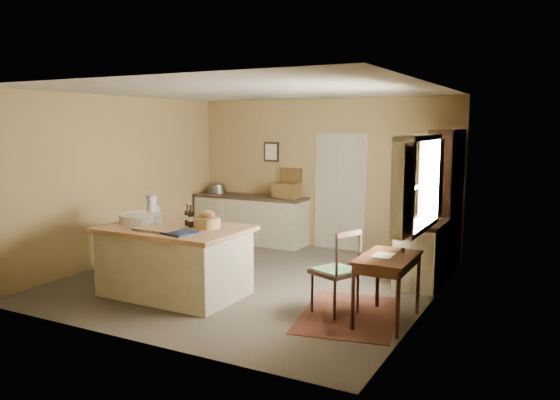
% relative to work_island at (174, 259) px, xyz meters
% --- Properties ---
extents(ground, '(5.00, 5.00, 0.00)m').
position_rel_work_island_xyz_m(ground, '(0.58, 1.05, -0.48)').
color(ground, brown).
rests_on(ground, ground).
extents(wall_back, '(5.00, 0.10, 2.70)m').
position_rel_work_island_xyz_m(wall_back, '(0.58, 3.55, 0.87)').
color(wall_back, olive).
rests_on(wall_back, ground).
extents(wall_front, '(5.00, 0.10, 2.70)m').
position_rel_work_island_xyz_m(wall_front, '(0.58, -1.45, 0.87)').
color(wall_front, olive).
rests_on(wall_front, ground).
extents(wall_left, '(0.10, 5.00, 2.70)m').
position_rel_work_island_xyz_m(wall_left, '(-1.92, 1.05, 0.87)').
color(wall_left, olive).
rests_on(wall_left, ground).
extents(wall_right, '(0.10, 5.00, 2.70)m').
position_rel_work_island_xyz_m(wall_right, '(3.08, 1.05, 0.87)').
color(wall_right, olive).
rests_on(wall_right, ground).
extents(ceiling, '(5.00, 5.00, 0.00)m').
position_rel_work_island_xyz_m(ceiling, '(0.58, 1.05, 2.22)').
color(ceiling, silver).
rests_on(ceiling, wall_back).
extents(door, '(0.97, 0.06, 2.11)m').
position_rel_work_island_xyz_m(door, '(0.93, 3.52, 0.57)').
color(door, '#A4A38B').
rests_on(door, ground).
extents(framed_prints, '(2.82, 0.02, 0.38)m').
position_rel_work_island_xyz_m(framed_prints, '(0.78, 3.53, 1.24)').
color(framed_prints, black).
rests_on(framed_prints, ground).
extents(window, '(0.25, 1.99, 1.12)m').
position_rel_work_island_xyz_m(window, '(3.00, 0.85, 1.07)').
color(window, beige).
rests_on(window, ground).
extents(work_island, '(1.89, 1.23, 1.20)m').
position_rel_work_island_xyz_m(work_island, '(0.00, 0.00, 0.00)').
color(work_island, beige).
rests_on(work_island, ground).
extents(sideboard, '(2.22, 0.63, 1.18)m').
position_rel_work_island_xyz_m(sideboard, '(-0.76, 3.25, -0.00)').
color(sideboard, beige).
rests_on(sideboard, ground).
extents(rug, '(1.39, 1.78, 0.01)m').
position_rel_work_island_xyz_m(rug, '(2.33, 0.33, -0.48)').
color(rug, '#482013').
rests_on(rug, ground).
extents(writing_desk, '(0.58, 0.94, 0.82)m').
position_rel_work_island_xyz_m(writing_desk, '(2.78, 0.33, 0.19)').
color(writing_desk, '#351A0E').
rests_on(writing_desk, ground).
extents(desk_chair, '(0.61, 0.61, 1.01)m').
position_rel_work_island_xyz_m(desk_chair, '(2.15, 0.32, 0.02)').
color(desk_chair, '#321D14').
rests_on(desk_chair, ground).
extents(right_cabinet, '(0.59, 1.06, 0.99)m').
position_rel_work_island_xyz_m(right_cabinet, '(2.78, 1.98, -0.02)').
color(right_cabinet, beige).
rests_on(right_cabinet, ground).
extents(shelving_unit, '(0.37, 0.97, 2.16)m').
position_rel_work_island_xyz_m(shelving_unit, '(2.93, 2.89, 0.60)').
color(shelving_unit, '#321D14').
rests_on(shelving_unit, ground).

